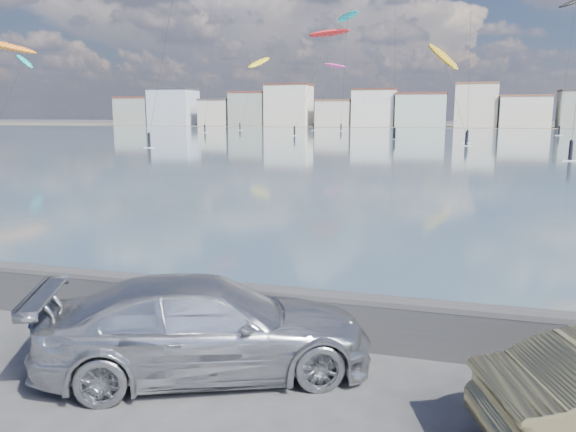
# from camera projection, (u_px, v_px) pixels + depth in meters

# --- Properties ---
(ground) EXTENTS (700.00, 700.00, 0.00)m
(ground) POSITION_uv_depth(u_px,v_px,m) (154.00, 396.00, 8.70)
(ground) COLOR #333335
(ground) RESTS_ON ground
(bay_water) EXTENTS (500.00, 177.00, 0.00)m
(bay_water) POSITION_uv_depth(u_px,v_px,m) (426.00, 140.00, 95.14)
(bay_water) COLOR #354F5B
(bay_water) RESTS_ON ground
(far_shore_strip) EXTENTS (500.00, 60.00, 0.00)m
(far_shore_strip) POSITION_uv_depth(u_px,v_px,m) (440.00, 126.00, 197.65)
(far_shore_strip) COLOR #4C473D
(far_shore_strip) RESTS_ON ground
(seawall) EXTENTS (400.00, 0.36, 1.08)m
(seawall) POSITION_uv_depth(u_px,v_px,m) (222.00, 305.00, 11.15)
(seawall) COLOR #28282B
(seawall) RESTS_ON ground
(far_buildings) EXTENTS (240.79, 13.26, 14.60)m
(far_buildings) POSITION_uv_depth(u_px,v_px,m) (444.00, 108.00, 182.98)
(far_buildings) COLOR gray
(far_buildings) RESTS_ON ground
(car_silver) EXTENTS (5.97, 4.34, 1.61)m
(car_silver) POSITION_uv_depth(u_px,v_px,m) (207.00, 327.00, 9.41)
(car_silver) COLOR #B2B4B9
(car_silver) RESTS_ON ground
(kitesurfer_2) EXTENTS (7.98, 16.21, 17.76)m
(kitesurfer_2) POSITION_uv_depth(u_px,v_px,m) (24.00, 62.00, 120.27)
(kitesurfer_2) COLOR #19BFBF
(kitesurfer_2) RESTS_ON ground
(kitesurfer_7) EXTENTS (5.57, 19.83, 20.93)m
(kitesurfer_7) POSITION_uv_depth(u_px,v_px,m) (259.00, 63.00, 158.53)
(kitesurfer_7) COLOR yellow
(kitesurfer_7) RESTS_ON ground
(kitesurfer_8) EXTENTS (8.61, 16.83, 29.90)m
(kitesurfer_8) POSITION_uv_depth(u_px,v_px,m) (576.00, 3.00, 119.18)
(kitesurfer_8) COLOR black
(kitesurfer_8) RESTS_ON ground
(kitesurfer_9) EXTENTS (10.88, 10.92, 16.44)m
(kitesurfer_9) POSITION_uv_depth(u_px,v_px,m) (0.00, 46.00, 84.74)
(kitesurfer_9) COLOR orange
(kitesurfer_9) RESTS_ON ground
(kitesurfer_10) EXTENTS (7.70, 10.12, 29.98)m
(kitesurfer_10) POSITION_uv_depth(u_px,v_px,m) (348.00, 18.00, 141.50)
(kitesurfer_10) COLOR #19BFBF
(kitesurfer_10) RESTS_ON ground
(kitesurfer_12) EXTENTS (9.39, 17.39, 22.63)m
(kitesurfer_12) POSITION_uv_depth(u_px,v_px,m) (329.00, 34.00, 118.45)
(kitesurfer_12) COLOR red
(kitesurfer_12) RESTS_ON ground
(kitesurfer_14) EXTENTS (7.13, 16.08, 18.22)m
(kitesurfer_14) POSITION_uv_depth(u_px,v_px,m) (335.00, 67.00, 154.54)
(kitesurfer_14) COLOR #E5338C
(kitesurfer_14) RESTS_ON ground
(kitesurfer_17) EXTENTS (8.03, 18.74, 16.18)m
(kitesurfer_17) POSITION_uv_depth(u_px,v_px,m) (443.00, 57.00, 88.50)
(kitesurfer_17) COLOR #BF8C19
(kitesurfer_17) RESTS_ON ground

